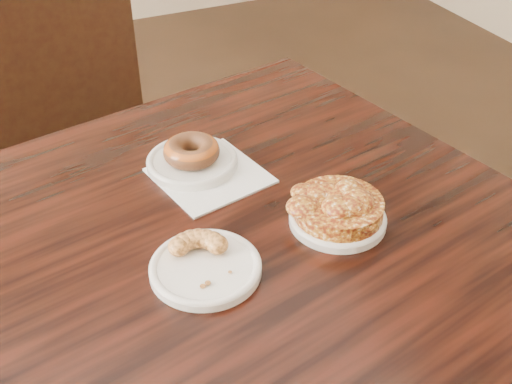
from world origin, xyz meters
name	(u,v)px	position (x,y,z in m)	size (l,w,h in m)	color
cafe_table	(246,378)	(0.24, -0.29, 0.38)	(0.87, 0.87, 0.75)	black
chair_far	(33,127)	(0.02, 0.70, 0.45)	(0.49, 0.49, 0.90)	black
napkin	(210,176)	(0.24, -0.15, 0.75)	(0.17, 0.17, 0.00)	white
plate_donut	(192,162)	(0.23, -0.11, 0.76)	(0.16, 0.16, 0.01)	silver
plate_cruller	(205,268)	(0.15, -0.36, 0.76)	(0.16, 0.16, 0.01)	white
plate_fritter	(337,219)	(0.38, -0.34, 0.76)	(0.15, 0.15, 0.01)	white
glazed_donut	(191,151)	(0.23, -0.11, 0.78)	(0.10, 0.10, 0.03)	#8D4414
apple_fritter	(339,205)	(0.38, -0.34, 0.78)	(0.18, 0.18, 0.04)	#4B1408
cruller_fragment	(205,258)	(0.15, -0.36, 0.78)	(0.10, 0.10, 0.03)	#603513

